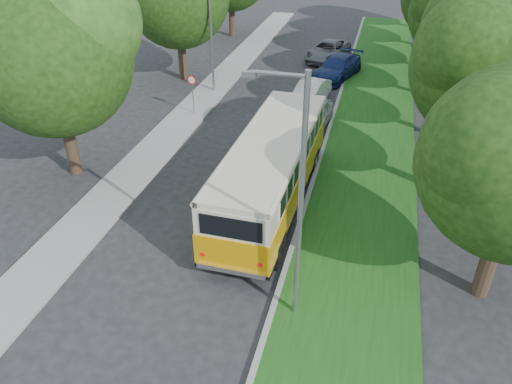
% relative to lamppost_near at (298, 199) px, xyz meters
% --- Properties ---
extents(ground, '(120.00, 120.00, 0.00)m').
position_rel_lamppost_near_xyz_m(ground, '(-4.21, 2.50, -4.37)').
color(ground, '#252527').
rests_on(ground, ground).
extents(curb, '(0.20, 70.00, 0.15)m').
position_rel_lamppost_near_xyz_m(curb, '(-0.61, 7.50, -4.29)').
color(curb, gray).
rests_on(curb, ground).
extents(grass_verge, '(4.50, 70.00, 0.13)m').
position_rel_lamppost_near_xyz_m(grass_verge, '(1.74, 7.50, -4.30)').
color(grass_verge, '#1A4F15').
rests_on(grass_verge, ground).
extents(sidewalk, '(2.20, 70.00, 0.12)m').
position_rel_lamppost_near_xyz_m(sidewalk, '(-9.01, 7.50, -4.31)').
color(sidewalk, gray).
rests_on(sidewalk, ground).
extents(lamppost_near, '(1.71, 0.16, 8.00)m').
position_rel_lamppost_near_xyz_m(lamppost_near, '(0.00, 0.00, 0.00)').
color(lamppost_near, gray).
rests_on(lamppost_near, ground).
extents(lamppost_far, '(1.71, 0.16, 7.50)m').
position_rel_lamppost_near_xyz_m(lamppost_far, '(-8.91, 18.50, -0.25)').
color(lamppost_far, gray).
rests_on(lamppost_far, ground).
extents(warning_sign, '(0.56, 0.10, 2.50)m').
position_rel_lamppost_near_xyz_m(warning_sign, '(-8.71, 14.48, -2.66)').
color(warning_sign, gray).
rests_on(warning_sign, ground).
extents(vintage_bus, '(3.07, 10.80, 3.19)m').
position_rel_lamppost_near_xyz_m(vintage_bus, '(-2.09, 6.09, -2.78)').
color(vintage_bus, orange).
rests_on(vintage_bus, ground).
extents(car_silver, '(1.93, 4.13, 1.37)m').
position_rel_lamppost_near_xyz_m(car_silver, '(-1.53, 14.56, -3.68)').
color(car_silver, silver).
rests_on(car_silver, ground).
extents(car_white, '(2.33, 4.39, 1.38)m').
position_rel_lamppost_near_xyz_m(car_white, '(-2.35, 18.02, -3.68)').
color(car_white, white).
rests_on(car_white, ground).
extents(car_blue, '(3.54, 5.58, 1.51)m').
position_rel_lamppost_near_xyz_m(car_blue, '(-1.21, 23.28, -3.62)').
color(car_blue, navy).
rests_on(car_blue, ground).
extents(car_grey, '(3.45, 5.57, 1.44)m').
position_rel_lamppost_near_xyz_m(car_grey, '(-2.42, 27.38, -3.65)').
color(car_grey, slate).
rests_on(car_grey, ground).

